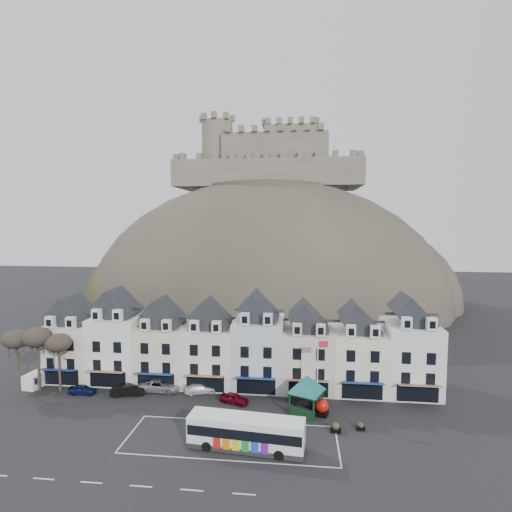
{
  "coord_description": "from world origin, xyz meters",
  "views": [
    {
      "loc": [
        8.98,
        -38.25,
        22.84
      ],
      "look_at": [
        2.06,
        24.0,
        17.35
      ],
      "focal_mm": 28.0,
      "sensor_mm": 36.0,
      "label": 1
    }
  ],
  "objects_px": {
    "bus": "(246,431)",
    "car_maroon": "(234,398)",
    "white_van": "(39,378)",
    "car_white": "(200,388)",
    "car_navy": "(82,389)",
    "car_charcoal": "(307,399)",
    "car_black": "(128,390)",
    "car_silver": "(160,385)",
    "flagpole": "(318,370)",
    "bus_shelter": "(307,384)",
    "red_buoy": "(322,407)"
  },
  "relations": [
    {
      "from": "bus",
      "to": "car_maroon",
      "type": "distance_m",
      "value": 10.27
    },
    {
      "from": "white_van",
      "to": "car_white",
      "type": "xyz_separation_m",
      "value": [
        23.04,
        -0.04,
        -0.37
      ]
    },
    {
      "from": "car_navy",
      "to": "car_charcoal",
      "type": "height_order",
      "value": "car_charcoal"
    },
    {
      "from": "car_black",
      "to": "car_silver",
      "type": "distance_m",
      "value": 4.17
    },
    {
      "from": "car_charcoal",
      "to": "car_white",
      "type": "bearing_deg",
      "value": 106.21
    },
    {
      "from": "bus",
      "to": "car_maroon",
      "type": "bearing_deg",
      "value": 111.76
    },
    {
      "from": "flagpole",
      "to": "white_van",
      "type": "xyz_separation_m",
      "value": [
        -38.4,
        3.46,
        -4.1
      ]
    },
    {
      "from": "bus_shelter",
      "to": "car_navy",
      "type": "distance_m",
      "value": 29.66
    },
    {
      "from": "red_buoy",
      "to": "car_silver",
      "type": "height_order",
      "value": "red_buoy"
    },
    {
      "from": "flagpole",
      "to": "car_silver",
      "type": "xyz_separation_m",
      "value": [
        -20.88,
        3.46,
        -4.3
      ]
    },
    {
      "from": "car_charcoal",
      "to": "bus_shelter",
      "type": "bearing_deg",
      "value": -158.61
    },
    {
      "from": "bus_shelter",
      "to": "car_charcoal",
      "type": "bearing_deg",
      "value": 110.42
    },
    {
      "from": "flagpole",
      "to": "white_van",
      "type": "height_order",
      "value": "flagpole"
    },
    {
      "from": "flagpole",
      "to": "white_van",
      "type": "distance_m",
      "value": 38.77
    },
    {
      "from": "car_white",
      "to": "car_silver",
      "type": "bearing_deg",
      "value": 70.84
    },
    {
      "from": "red_buoy",
      "to": "flagpole",
      "type": "bearing_deg",
      "value": 113.57
    },
    {
      "from": "white_van",
      "to": "car_silver",
      "type": "relative_size",
      "value": 0.81
    },
    {
      "from": "bus_shelter",
      "to": "flagpole",
      "type": "height_order",
      "value": "flagpole"
    },
    {
      "from": "flagpole",
      "to": "car_white",
      "type": "bearing_deg",
      "value": 167.44
    },
    {
      "from": "white_van",
      "to": "car_navy",
      "type": "bearing_deg",
      "value": -8.6
    },
    {
      "from": "bus",
      "to": "car_silver",
      "type": "distance_m",
      "value": 18.18
    },
    {
      "from": "bus_shelter",
      "to": "car_maroon",
      "type": "bearing_deg",
      "value": -166.95
    },
    {
      "from": "car_maroon",
      "to": "bus",
      "type": "bearing_deg",
      "value": -144.77
    },
    {
      "from": "flagpole",
      "to": "car_maroon",
      "type": "bearing_deg",
      "value": 174.73
    },
    {
      "from": "car_black",
      "to": "car_silver",
      "type": "relative_size",
      "value": 0.78
    },
    {
      "from": "white_van",
      "to": "car_white",
      "type": "distance_m",
      "value": 23.05
    },
    {
      "from": "car_silver",
      "to": "car_maroon",
      "type": "bearing_deg",
      "value": -103.88
    },
    {
      "from": "bus_shelter",
      "to": "flagpole",
      "type": "xyz_separation_m",
      "value": [
        1.38,
        0.67,
        1.46
      ]
    },
    {
      "from": "white_van",
      "to": "car_maroon",
      "type": "height_order",
      "value": "white_van"
    },
    {
      "from": "car_charcoal",
      "to": "car_maroon",
      "type": "bearing_deg",
      "value": 117.23
    },
    {
      "from": "bus",
      "to": "bus_shelter",
      "type": "bearing_deg",
      "value": 58.6
    },
    {
      "from": "car_navy",
      "to": "car_white",
      "type": "height_order",
      "value": "car_navy"
    },
    {
      "from": "car_navy",
      "to": "bus",
      "type": "bearing_deg",
      "value": -114.56
    },
    {
      "from": "car_black",
      "to": "car_white",
      "type": "distance_m",
      "value": 9.45
    },
    {
      "from": "car_black",
      "to": "car_white",
      "type": "bearing_deg",
      "value": -93.33
    },
    {
      "from": "car_white",
      "to": "red_buoy",
      "type": "bearing_deg",
      "value": -124.45
    },
    {
      "from": "bus_shelter",
      "to": "red_buoy",
      "type": "relative_size",
      "value": 3.45
    },
    {
      "from": "car_white",
      "to": "car_maroon",
      "type": "height_order",
      "value": "car_maroon"
    },
    {
      "from": "bus",
      "to": "red_buoy",
      "type": "xyz_separation_m",
      "value": [
        7.96,
        7.82,
        -0.82
      ]
    },
    {
      "from": "red_buoy",
      "to": "car_charcoal",
      "type": "distance_m",
      "value": 3.0
    },
    {
      "from": "white_van",
      "to": "car_silver",
      "type": "bearing_deg",
      "value": 6.72
    },
    {
      "from": "bus",
      "to": "car_charcoal",
      "type": "bearing_deg",
      "value": 64.21
    },
    {
      "from": "car_maroon",
      "to": "car_white",
      "type": "bearing_deg",
      "value": 82.67
    },
    {
      "from": "car_silver",
      "to": "car_white",
      "type": "relative_size",
      "value": 1.32
    },
    {
      "from": "flagpole",
      "to": "car_maroon",
      "type": "relative_size",
      "value": 2.39
    },
    {
      "from": "bus",
      "to": "car_silver",
      "type": "relative_size",
      "value": 2.14
    },
    {
      "from": "car_navy",
      "to": "car_maroon",
      "type": "height_order",
      "value": "car_maroon"
    },
    {
      "from": "red_buoy",
      "to": "car_maroon",
      "type": "height_order",
      "value": "red_buoy"
    },
    {
      "from": "flagpole",
      "to": "car_white",
      "type": "height_order",
      "value": "flagpole"
    },
    {
      "from": "red_buoy",
      "to": "white_van",
      "type": "bearing_deg",
      "value": 173.44
    }
  ]
}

